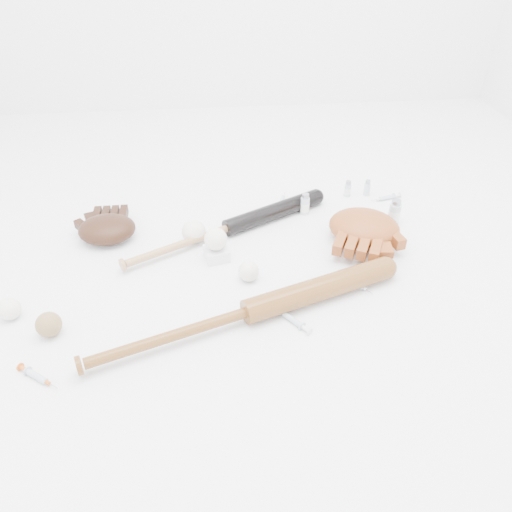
{
  "coord_description": "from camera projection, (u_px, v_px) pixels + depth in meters",
  "views": [
    {
      "loc": [
        -0.1,
        -1.26,
        1.01
      ],
      "look_at": [
        0.03,
        0.0,
        0.06
      ],
      "focal_mm": 35.0,
      "sensor_mm": 36.0,
      "label": 1
    }
  ],
  "objects": [
    {
      "name": "bat_dark",
      "position": [
        228.0,
        228.0,
        1.77
      ],
      "size": [
        0.78,
        0.45,
        0.06
      ],
      "primitive_type": null,
      "rotation": [
        0.0,
        0.0,
        0.48
      ],
      "color": "black",
      "rests_on": "ground"
    },
    {
      "name": "bat_wood",
      "position": [
        249.0,
        312.0,
        1.41
      ],
      "size": [
        0.97,
        0.4,
        0.07
      ],
      "primitive_type": null,
      "rotation": [
        0.0,
        0.0,
        0.34
      ],
      "color": "brown",
      "rests_on": "ground"
    },
    {
      "name": "glove_dark",
      "position": [
        107.0,
        229.0,
        1.74
      ],
      "size": [
        0.24,
        0.24,
        0.09
      ],
      "primitive_type": null,
      "rotation": [
        0.0,
        0.0,
        0.01
      ],
      "color": "black",
      "rests_on": "ground"
    },
    {
      "name": "glove_tan",
      "position": [
        364.0,
        227.0,
        1.73
      ],
      "size": [
        0.39,
        0.39,
        0.11
      ],
      "primitive_type": null,
      "rotation": [
        0.0,
        0.0,
        2.7
      ],
      "color": "brown",
      "rests_on": "ground"
    },
    {
      "name": "trading_card",
      "position": [
        102.0,
        230.0,
        1.81
      ],
      "size": [
        0.09,
        0.1,
        0.0
      ],
      "primitive_type": "cube",
      "rotation": [
        0.0,
        0.0,
        0.32
      ],
      "color": "gold",
      "rests_on": "ground"
    },
    {
      "name": "pedestal",
      "position": [
        217.0,
        253.0,
        1.66
      ],
      "size": [
        0.09,
        0.09,
        0.04
      ],
      "primitive_type": "cube",
      "rotation": [
        0.0,
        0.0,
        0.25
      ],
      "color": "white",
      "rests_on": "ground"
    },
    {
      "name": "baseball_on_pedestal",
      "position": [
        216.0,
        239.0,
        1.63
      ],
      "size": [
        0.08,
        0.08,
        0.08
      ],
      "primitive_type": "sphere",
      "color": "white",
      "rests_on": "pedestal"
    },
    {
      "name": "baseball_left",
      "position": [
        9.0,
        309.0,
        1.43
      ],
      "size": [
        0.06,
        0.06,
        0.06
      ],
      "primitive_type": "sphere",
      "color": "white",
      "rests_on": "ground"
    },
    {
      "name": "baseball_upper",
      "position": [
        194.0,
        232.0,
        1.73
      ],
      "size": [
        0.08,
        0.08,
        0.08
      ],
      "primitive_type": "sphere",
      "color": "white",
      "rests_on": "ground"
    },
    {
      "name": "baseball_mid",
      "position": [
        249.0,
        271.0,
        1.57
      ],
      "size": [
        0.07,
        0.07,
        0.07
      ],
      "primitive_type": "sphere",
      "color": "white",
      "rests_on": "ground"
    },
    {
      "name": "baseball_aged",
      "position": [
        49.0,
        325.0,
        1.37
      ],
      "size": [
        0.07,
        0.07,
        0.07
      ],
      "primitive_type": "sphere",
      "color": "olive",
      "rests_on": "ground"
    },
    {
      "name": "syringe_0",
      "position": [
        37.0,
        376.0,
        1.26
      ],
      "size": [
        0.14,
        0.11,
        0.02
      ],
      "primitive_type": null,
      "rotation": [
        0.0,
        0.0,
        -0.62
      ],
      "color": "#ADBCC6",
      "rests_on": "ground"
    },
    {
      "name": "syringe_1",
      "position": [
        293.0,
        320.0,
        1.43
      ],
      "size": [
        0.12,
        0.14,
        0.02
      ],
      "primitive_type": null,
      "rotation": [
        0.0,
        0.0,
        2.23
      ],
      "color": "#ADBCC6",
      "rests_on": "ground"
    },
    {
      "name": "syringe_2",
      "position": [
        282.0,
        200.0,
        1.97
      ],
      "size": [
        0.07,
        0.14,
        0.02
      ],
      "primitive_type": null,
      "rotation": [
        0.0,
        0.0,
        1.23
      ],
      "color": "#ADBCC6",
      "rests_on": "ground"
    },
    {
      "name": "syringe_3",
      "position": [
        354.0,
        282.0,
        1.56
      ],
      "size": [
        0.1,
        0.14,
        0.02
      ],
      "primitive_type": null,
      "rotation": [
        0.0,
        0.0,
        -1.0
      ],
      "color": "#ADBCC6",
      "rests_on": "ground"
    },
    {
      "name": "syringe_4",
      "position": [
        387.0,
        198.0,
        1.98
      ],
      "size": [
        0.15,
        0.06,
        0.02
      ],
      "primitive_type": null,
      "rotation": [
        0.0,
        0.0,
        3.39
      ],
      "color": "#ADBCC6",
      "rests_on": "ground"
    },
    {
      "name": "vial_0",
      "position": [
        367.0,
        188.0,
        2.0
      ],
      "size": [
        0.03,
        0.03,
        0.07
      ],
      "primitive_type": "cylinder",
      "color": "silver",
      "rests_on": "ground"
    },
    {
      "name": "vial_1",
      "position": [
        348.0,
        189.0,
        1.99
      ],
      "size": [
        0.03,
        0.03,
        0.07
      ],
      "primitive_type": "cylinder",
      "color": "silver",
      "rests_on": "ground"
    },
    {
      "name": "vial_2",
      "position": [
        305.0,
        204.0,
        1.88
      ],
      "size": [
        0.03,
        0.03,
        0.08
      ],
      "primitive_type": "cylinder",
      "color": "silver",
      "rests_on": "ground"
    },
    {
      "name": "vial_3",
      "position": [
        395.0,
        212.0,
        1.82
      ],
      "size": [
        0.04,
        0.04,
        0.1
      ],
      "primitive_type": "cylinder",
      "color": "silver",
      "rests_on": "ground"
    }
  ]
}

